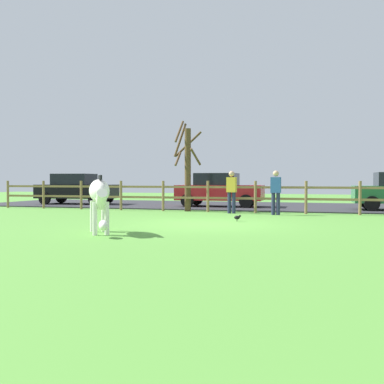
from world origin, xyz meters
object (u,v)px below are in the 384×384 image
at_px(parked_car_black, 76,189).
at_px(visitor_left_of_tree, 276,190).
at_px(bare_tree, 187,165).
at_px(visitor_right_of_tree, 232,190).
at_px(zebra, 100,195).
at_px(parked_car_red, 219,190).
at_px(crow_on_grass, 237,217).

xyz_separation_m(parked_car_black, visitor_left_of_tree, (10.74, -3.92, 0.06)).
relative_size(bare_tree, visitor_right_of_tree, 2.31).
bearing_deg(bare_tree, zebra, -86.73).
bearing_deg(visitor_left_of_tree, parked_car_red, 128.66).
distance_m(visitor_left_of_tree, visitor_right_of_tree, 1.76).
relative_size(visitor_left_of_tree, visitor_right_of_tree, 1.00).
relative_size(crow_on_grass, visitor_left_of_tree, 0.13).
bearing_deg(bare_tree, parked_car_red, 77.21).
distance_m(crow_on_grass, parked_car_black, 12.16).
height_order(bare_tree, visitor_right_of_tree, bare_tree).
bearing_deg(zebra, parked_car_black, 123.53).
xyz_separation_m(bare_tree, parked_car_black, (-6.96, 2.89, -1.06)).
xyz_separation_m(crow_on_grass, visitor_right_of_tree, (-0.93, 3.35, 0.78)).
bearing_deg(visitor_left_of_tree, parked_car_black, 159.96).
bearing_deg(bare_tree, crow_on_grass, -53.95).
height_order(crow_on_grass, visitor_left_of_tree, visitor_left_of_tree).
distance_m(crow_on_grass, visitor_left_of_tree, 3.25).
xyz_separation_m(bare_tree, parked_car_red, (0.65, 2.88, -1.06)).
bearing_deg(parked_car_red, bare_tree, -102.79).
bearing_deg(parked_car_red, zebra, -90.90).
height_order(zebra, crow_on_grass, zebra).
distance_m(zebra, visitor_left_of_tree, 8.02).
bearing_deg(parked_car_red, visitor_left_of_tree, -51.34).
relative_size(crow_on_grass, visitor_right_of_tree, 0.13).
bearing_deg(visitor_left_of_tree, zebra, -114.28).
xyz_separation_m(bare_tree, visitor_left_of_tree, (3.78, -1.03, -0.99)).
relative_size(bare_tree, zebra, 2.26).
bearing_deg(parked_car_red, visitor_right_of_tree, -68.91).
xyz_separation_m(parked_car_red, visitor_right_of_tree, (1.39, -3.60, 0.06)).
bearing_deg(parked_car_red, crow_on_grass, -71.58).
bearing_deg(zebra, bare_tree, 93.27).
relative_size(zebra, parked_car_red, 0.41).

